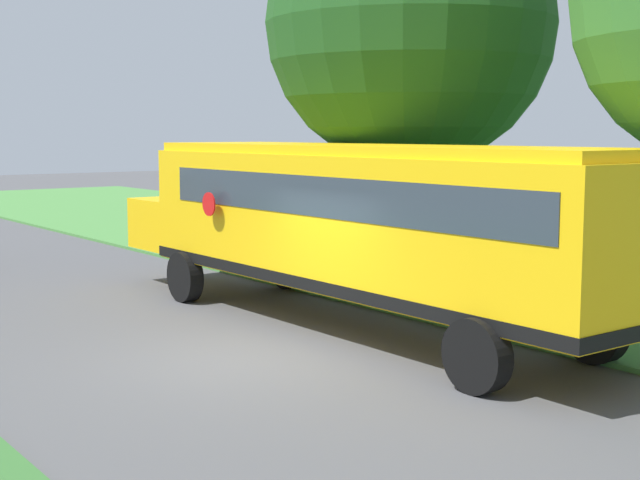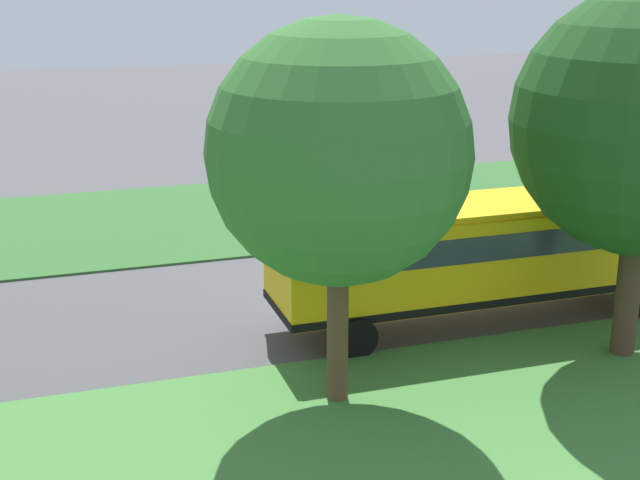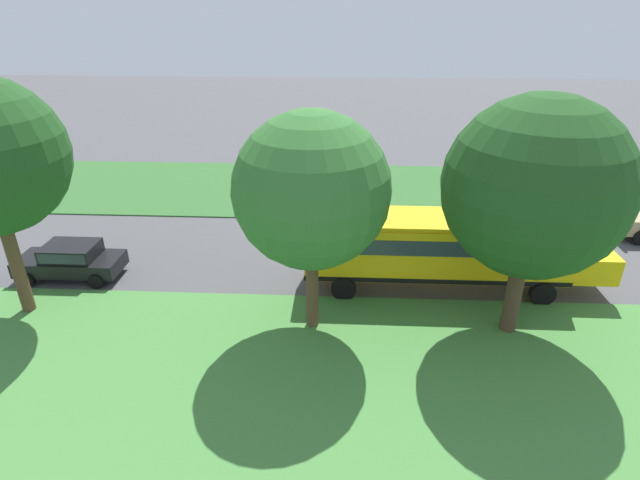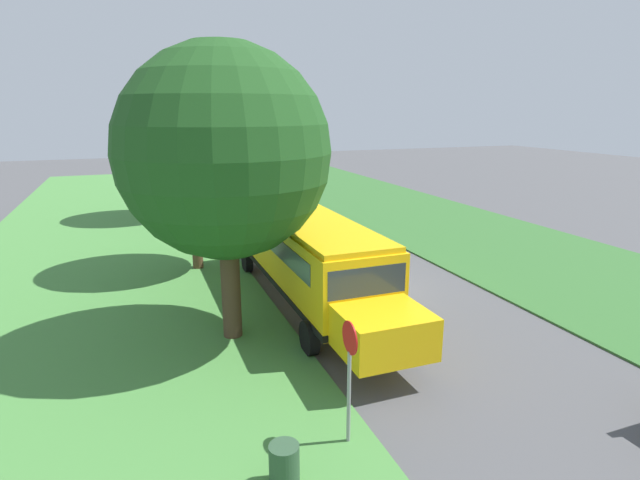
{
  "view_description": "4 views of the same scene",
  "coord_description": "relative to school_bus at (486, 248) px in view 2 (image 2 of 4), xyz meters",
  "views": [
    {
      "loc": [
        6.84,
        11.04,
        3.37
      ],
      "look_at": [
        -1.72,
        -0.36,
        1.64
      ],
      "focal_mm": 50.0,
      "sensor_mm": 36.0,
      "label": 1
    },
    {
      "loc": [
        -22.06,
        10.02,
        8.89
      ],
      "look_at": [
        -0.84,
        3.12,
        1.95
      ],
      "focal_mm": 50.0,
      "sensor_mm": 36.0,
      "label": 2
    },
    {
      "loc": [
        -21.3,
        3.34,
        11.0
      ],
      "look_at": [
        -0.94,
        4.37,
        1.15
      ],
      "focal_mm": 28.0,
      "sensor_mm": 36.0,
      "label": 3
    },
    {
      "loc": [
        -8.32,
        -16.73,
        6.74
      ],
      "look_at": [
        -1.82,
        0.39,
        1.91
      ],
      "focal_mm": 28.0,
      "sensor_mm": 36.0,
      "label": 4
    }
  ],
  "objects": [
    {
      "name": "ground_plane",
      "position": [
        2.79,
        0.71,
        -1.92
      ],
      "size": [
        120.0,
        120.0,
        0.0
      ],
      "primitive_type": "plane",
      "color": "#4C4C4F"
    },
    {
      "name": "grass_verge",
      "position": [
        -7.21,
        0.71,
        -1.88
      ],
      "size": [
        12.0,
        80.0,
        0.08
      ],
      "primitive_type": "cube",
      "color": "#47843D",
      "rests_on": "ground"
    },
    {
      "name": "school_bus",
      "position": [
        0.0,
        0.0,
        0.0
      ],
      "size": [
        2.85,
        12.42,
        3.16
      ],
      "color": "yellow",
      "rests_on": "ground"
    },
    {
      "name": "grass_far_side",
      "position": [
        11.79,
        0.71,
        -1.89
      ],
      "size": [
        10.0,
        80.0,
        0.07
      ],
      "primitive_type": "cube",
      "color": "#33662D",
      "rests_on": "ground"
    },
    {
      "name": "oak_tree_roadside_mid",
      "position": [
        -3.23,
        5.2,
        3.51
      ],
      "size": [
        5.26,
        5.26,
        8.0
      ],
      "color": "brown",
      "rests_on": "ground"
    }
  ]
}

